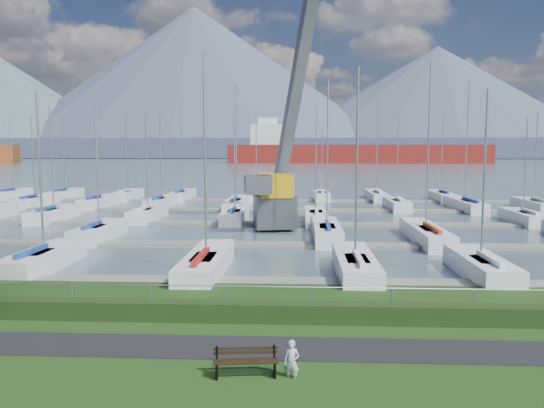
{
  "coord_description": "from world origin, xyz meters",
  "views": [
    {
      "loc": [
        1.56,
        -19.17,
        6.34
      ],
      "look_at": [
        0.0,
        12.0,
        3.0
      ],
      "focal_mm": 35.0,
      "sensor_mm": 36.0,
      "label": 1
    }
  ],
  "objects": [
    {
      "name": "crane",
      "position": [
        0.09,
        24.6,
        5.33
      ],
      "size": [
        6.62,
        13.19,
        22.35
      ],
      "rotation": [
        0.0,
        0.0,
        0.18
      ],
      "color": "#515559",
      "rests_on": "water"
    },
    {
      "name": "hedge",
      "position": [
        0.0,
        -0.4,
        0.35
      ],
      "size": [
        80.0,
        0.7,
        0.7
      ],
      "primitive_type": "cube",
      "color": "#1B3112",
      "rests_on": "grass"
    },
    {
      "name": "mountains",
      "position": [
        7.35,
        404.62,
        46.68
      ],
      "size": [
        1190.0,
        360.0,
        115.0
      ],
      "color": "#404E5E",
      "rests_on": "water"
    },
    {
      "name": "sailboat_fleet",
      "position": [
        -1.72,
        28.84,
        5.4
      ],
      "size": [
        74.23,
        49.82,
        13.79
      ],
      "color": "silver",
      "rests_on": "water"
    },
    {
      "name": "path",
      "position": [
        0.0,
        -3.0,
        0.01
      ],
      "size": [
        160.0,
        2.0,
        0.04
      ],
      "primitive_type": "cube",
      "color": "black",
      "rests_on": "grass"
    },
    {
      "name": "bench_right",
      "position": [
        0.12,
        -5.08,
        0.42
      ],
      "size": [
        1.84,
        0.62,
        0.85
      ],
      "rotation": [
        0.0,
        0.0,
        0.11
      ],
      "color": "black",
      "rests_on": "grass"
    },
    {
      "name": "foothill",
      "position": [
        0.0,
        330.0,
        6.0
      ],
      "size": [
        900.0,
        80.0,
        12.0
      ],
      "primitive_type": "cube",
      "color": "#41495F",
      "rests_on": "water"
    },
    {
      "name": "water",
      "position": [
        0.0,
        260.0,
        -0.4
      ],
      "size": [
        800.0,
        540.0,
        0.2
      ],
      "primitive_type": "cube",
      "color": "#465A66"
    },
    {
      "name": "person",
      "position": [
        1.4,
        -5.11,
        0.6
      ],
      "size": [
        0.51,
        0.42,
        1.21
      ],
      "primitive_type": "imported",
      "rotation": [
        0.0,
        0.0,
        -0.33
      ],
      "color": "silver",
      "rests_on": "grass"
    },
    {
      "name": "fence",
      "position": [
        0.0,
        0.0,
        1.2
      ],
      "size": [
        80.0,
        0.04,
        0.04
      ],
      "primitive_type": "cylinder",
      "rotation": [
        0.0,
        1.57,
        0.0
      ],
      "color": "gray",
      "rests_on": "grass"
    },
    {
      "name": "cargo_ship_mid",
      "position": [
        22.28,
        211.55,
        3.45
      ],
      "size": [
        110.36,
        20.01,
        21.5
      ],
      "rotation": [
        0.0,
        0.0,
        -0.02
      ],
      "color": "maroon",
      "rests_on": "water"
    },
    {
      "name": "docks",
      "position": [
        0.0,
        26.0,
        -0.22
      ],
      "size": [
        90.0,
        41.6,
        0.25
      ],
      "color": "gray",
      "rests_on": "water"
    }
  ]
}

